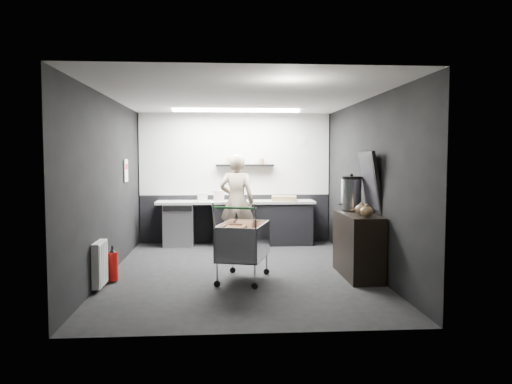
{
  "coord_description": "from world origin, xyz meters",
  "views": [
    {
      "loc": [
        -0.31,
        -7.68,
        1.79
      ],
      "look_at": [
        0.27,
        0.4,
        1.22
      ],
      "focal_mm": 35.0,
      "sensor_mm": 36.0,
      "label": 1
    }
  ],
  "objects": [
    {
      "name": "wall_right",
      "position": [
        2.0,
        0.0,
        1.35
      ],
      "size": [
        0.0,
        5.5,
        5.5
      ],
      "primitive_type": "plane",
      "rotation": [
        1.57,
        0.0,
        -1.57
      ],
      "color": "black",
      "rests_on": "floor"
    },
    {
      "name": "dado_panel",
      "position": [
        0.0,
        2.73,
        0.5
      ],
      "size": [
        3.95,
        0.02,
        1.0
      ],
      "primitive_type": "cube",
      "color": "black",
      "rests_on": "wall_back"
    },
    {
      "name": "wall_clock",
      "position": [
        1.4,
        2.72,
        2.15
      ],
      "size": [
        0.2,
        0.03,
        0.2
      ],
      "primitive_type": "cylinder",
      "rotation": [
        1.57,
        0.0,
        0.0
      ],
      "color": "silver",
      "rests_on": "wall_back"
    },
    {
      "name": "wall_front",
      "position": [
        0.0,
        -2.75,
        1.35
      ],
      "size": [
        5.5,
        0.0,
        5.5
      ],
      "primitive_type": "plane",
      "rotation": [
        -1.57,
        0.0,
        0.0
      ],
      "color": "black",
      "rests_on": "floor"
    },
    {
      "name": "sideboard",
      "position": [
        1.76,
        -0.39,
        0.6
      ],
      "size": [
        0.54,
        1.26,
        1.88
      ],
      "color": "black",
      "rests_on": "floor"
    },
    {
      "name": "person",
      "position": [
        0.01,
        1.97,
        0.93
      ],
      "size": [
        0.75,
        0.58,
        1.85
      ],
      "primitive_type": "imported",
      "rotation": [
        0.0,
        0.0,
        2.93
      ],
      "color": "beige",
      "rests_on": "floor"
    },
    {
      "name": "white_container",
      "position": [
        -0.67,
        2.37,
        0.98
      ],
      "size": [
        0.2,
        0.17,
        0.17
      ],
      "primitive_type": "cube",
      "rotation": [
        0.0,
        0.0,
        0.1
      ],
      "color": "silver",
      "rests_on": "prep_counter"
    },
    {
      "name": "wall_back",
      "position": [
        0.0,
        2.75,
        1.35
      ],
      "size": [
        5.5,
        0.0,
        5.5
      ],
      "primitive_type": "plane",
      "rotation": [
        1.57,
        0.0,
        0.0
      ],
      "color": "black",
      "rests_on": "floor"
    },
    {
      "name": "poster",
      "position": [
        -1.98,
        1.3,
        1.55
      ],
      "size": [
        0.02,
        0.3,
        0.4
      ],
      "primitive_type": "cube",
      "color": "white",
      "rests_on": "wall_left"
    },
    {
      "name": "ceiling",
      "position": [
        0.0,
        0.0,
        2.7
      ],
      "size": [
        5.5,
        5.5,
        0.0
      ],
      "primitive_type": "plane",
      "rotation": [
        3.14,
        0.0,
        0.0
      ],
      "color": "white",
      "rests_on": "wall_back"
    },
    {
      "name": "floor",
      "position": [
        0.0,
        0.0,
        0.0
      ],
      "size": [
        5.5,
        5.5,
        0.0
      ],
      "primitive_type": "plane",
      "color": "black",
      "rests_on": "ground"
    },
    {
      "name": "wall_left",
      "position": [
        -2.0,
        0.0,
        1.35
      ],
      "size": [
        0.0,
        5.5,
        5.5
      ],
      "primitive_type": "plane",
      "rotation": [
        1.57,
        0.0,
        1.57
      ],
      "color": "black",
      "rests_on": "floor"
    },
    {
      "name": "ceiling_strip",
      "position": [
        0.0,
        1.85,
        2.67
      ],
      "size": [
        2.4,
        0.2,
        0.04
      ],
      "primitive_type": "cube",
      "color": "white",
      "rests_on": "ceiling"
    },
    {
      "name": "fire_extinguisher",
      "position": [
        -1.85,
        -0.52,
        0.24
      ],
      "size": [
        0.15,
        0.15,
        0.5
      ],
      "color": "#B20F0B",
      "rests_on": "floor"
    },
    {
      "name": "poster_red_band",
      "position": [
        -1.98,
        1.3,
        1.62
      ],
      "size": [
        0.02,
        0.22,
        0.1
      ],
      "primitive_type": "cube",
      "color": "red",
      "rests_on": "poster"
    },
    {
      "name": "prep_counter",
      "position": [
        0.14,
        2.42,
        0.46
      ],
      "size": [
        3.2,
        0.61,
        0.9
      ],
      "color": "black",
      "rests_on": "floor"
    },
    {
      "name": "floating_shelf",
      "position": [
        0.2,
        2.62,
        1.62
      ],
      "size": [
        1.2,
        0.22,
        0.04
      ],
      "primitive_type": "cube",
      "color": "black",
      "rests_on": "wall_back"
    },
    {
      "name": "pink_tub",
      "position": [
        -0.34,
        2.42,
        1.01
      ],
      "size": [
        0.21,
        0.21,
        0.21
      ],
      "primitive_type": "cylinder",
      "color": "beige",
      "rests_on": "prep_counter"
    },
    {
      "name": "cardboard_box",
      "position": [
        0.99,
        2.37,
        0.95
      ],
      "size": [
        0.54,
        0.44,
        0.1
      ],
      "primitive_type": "cube",
      "rotation": [
        0.0,
        0.0,
        -0.14
      ],
      "color": "#927A4E",
      "rests_on": "prep_counter"
    },
    {
      "name": "shopping_cart",
      "position": [
        0.01,
        -0.56,
        0.54
      ],
      "size": [
        0.87,
        1.18,
        1.13
      ],
      "color": "silver",
      "rests_on": "floor"
    },
    {
      "name": "kitchen_wall_panel",
      "position": [
        0.0,
        2.73,
        1.85
      ],
      "size": [
        3.95,
        0.02,
        1.7
      ],
      "primitive_type": "cube",
      "color": "silver",
      "rests_on": "wall_back"
    },
    {
      "name": "radiator",
      "position": [
        -1.94,
        -0.9,
        0.35
      ],
      "size": [
        0.1,
        0.5,
        0.6
      ],
      "primitive_type": "cube",
      "color": "silver",
      "rests_on": "wall_left"
    }
  ]
}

